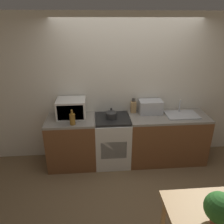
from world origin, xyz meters
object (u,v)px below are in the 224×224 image
(kettle, at_px, (111,114))
(bottle, at_px, (72,119))
(toaster_oven, at_px, (150,107))
(dining_table, at_px, (211,223))
(microwave, at_px, (71,108))
(stove_range, at_px, (112,140))

(kettle, relative_size, bottle, 0.78)
(toaster_oven, xyz_separation_m, dining_table, (0.09, -2.14, -0.36))
(microwave, height_order, dining_table, microwave)
(stove_range, xyz_separation_m, bottle, (-0.66, -0.21, 0.55))
(stove_range, bearing_deg, dining_table, -68.19)
(stove_range, distance_m, dining_table, 2.14)
(kettle, bearing_deg, microwave, 172.07)
(toaster_oven, bearing_deg, microwave, -177.29)
(toaster_oven, bearing_deg, kettle, -167.46)
(kettle, distance_m, toaster_oven, 0.74)
(microwave, bearing_deg, toaster_oven, 2.71)
(toaster_oven, bearing_deg, stove_range, -167.50)
(stove_range, xyz_separation_m, kettle, (-0.02, -0.01, 0.53))
(microwave, xyz_separation_m, toaster_oven, (1.40, 0.07, -0.04))
(kettle, distance_m, dining_table, 2.16)
(stove_range, height_order, dining_table, stove_range)
(stove_range, bearing_deg, bottle, -162.74)
(stove_range, distance_m, bottle, 0.88)
(stove_range, height_order, kettle, kettle)
(bottle, xyz_separation_m, toaster_oven, (1.36, 0.36, 0.02))
(kettle, xyz_separation_m, toaster_oven, (0.72, 0.16, 0.04))
(stove_range, distance_m, kettle, 0.53)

